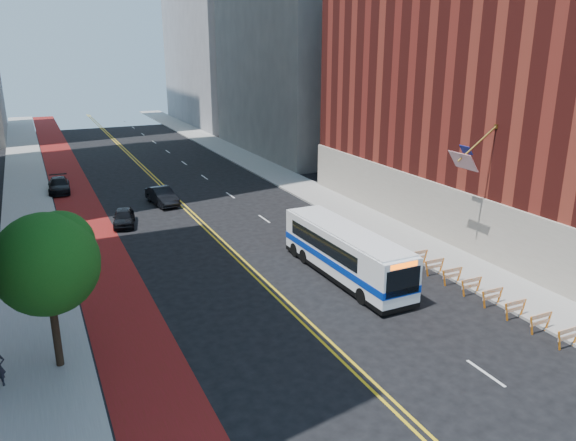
# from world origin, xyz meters

# --- Properties ---
(ground) EXTENTS (160.00, 160.00, 0.00)m
(ground) POSITION_xyz_m (0.00, 0.00, 0.00)
(ground) COLOR black
(ground) RESTS_ON ground
(sidewalk_left) EXTENTS (4.00, 140.00, 0.15)m
(sidewalk_left) POSITION_xyz_m (-12.00, 30.00, 0.07)
(sidewalk_left) COLOR gray
(sidewalk_left) RESTS_ON ground
(sidewalk_right) EXTENTS (4.00, 140.00, 0.15)m
(sidewalk_right) POSITION_xyz_m (12.00, 30.00, 0.07)
(sidewalk_right) COLOR gray
(sidewalk_right) RESTS_ON ground
(bus_lane_paint) EXTENTS (3.60, 140.00, 0.01)m
(bus_lane_paint) POSITION_xyz_m (-8.10, 30.00, 0.00)
(bus_lane_paint) COLOR #63170E
(bus_lane_paint) RESTS_ON ground
(center_line_inner) EXTENTS (0.14, 140.00, 0.01)m
(center_line_inner) POSITION_xyz_m (-0.18, 30.00, 0.00)
(center_line_inner) COLOR gold
(center_line_inner) RESTS_ON ground
(center_line_outer) EXTENTS (0.14, 140.00, 0.01)m
(center_line_outer) POSITION_xyz_m (0.18, 30.00, 0.00)
(center_line_outer) COLOR gold
(center_line_outer) RESTS_ON ground
(lane_dashes) EXTENTS (0.14, 98.20, 0.01)m
(lane_dashes) POSITION_xyz_m (4.80, 38.00, 0.01)
(lane_dashes) COLOR silver
(lane_dashes) RESTS_ON ground
(brick_building) EXTENTS (18.73, 36.00, 22.00)m
(brick_building) POSITION_xyz_m (21.93, 12.00, 10.96)
(brick_building) COLOR #5D1915
(brick_building) RESTS_ON ground
(construction_barriers) EXTENTS (1.42, 10.91, 1.00)m
(construction_barriers) POSITION_xyz_m (9.60, 3.42, 0.68)
(construction_barriers) COLOR orange
(construction_barriers) RESTS_ON ground
(street_tree) EXTENTS (4.20, 4.20, 6.70)m
(street_tree) POSITION_xyz_m (-11.24, 6.04, 4.91)
(street_tree) COLOR black
(street_tree) RESTS_ON sidewalk_left
(transit_bus) EXTENTS (2.63, 10.93, 2.99)m
(transit_bus) POSITION_xyz_m (4.62, 9.41, 1.56)
(transit_bus) COLOR white
(transit_bus) RESTS_ON ground
(car_a) EXTENTS (2.24, 4.00, 1.29)m
(car_a) POSITION_xyz_m (-5.47, 24.98, 0.64)
(car_a) COLOR black
(car_a) RESTS_ON ground
(car_b) EXTENTS (2.14, 4.63, 1.47)m
(car_b) POSITION_xyz_m (-1.50, 29.56, 0.73)
(car_b) COLOR black
(car_b) RESTS_ON ground
(car_c) EXTENTS (2.11, 4.70, 1.34)m
(car_c) POSITION_xyz_m (-9.22, 37.76, 0.67)
(car_c) COLOR black
(car_c) RESTS_ON ground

